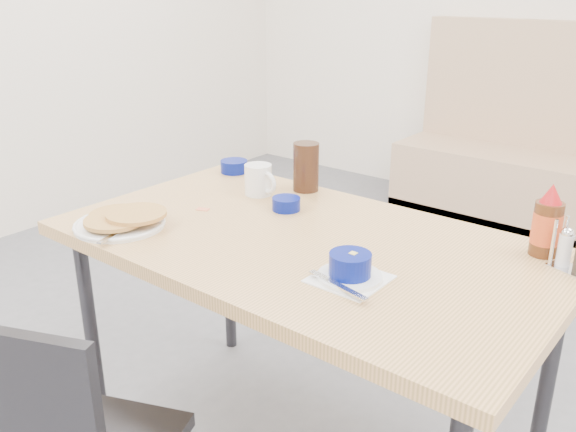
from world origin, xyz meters
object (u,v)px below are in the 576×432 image
Objects in this scene: coffee_mug at (259,180)px; condiment_caddy at (573,254)px; amber_tumbler at (306,167)px; pancake_plate at (121,220)px; butter_bowl at (286,204)px; creamer_bowl at (234,166)px; booth_bench at (556,173)px; dining_table at (304,258)px; grits_setting at (350,269)px; syrup_bottle at (547,225)px.

coffee_mug is 0.99m from condiment_caddy.
pancake_plate is at bearing -109.85° from amber_tumbler.
pancake_plate is 0.50m from butter_bowl.
amber_tumbler is at bearing -0.00° from creamer_bowl.
coffee_mug is at bearing -124.21° from amber_tumbler.
booth_bench is 2.56m from dining_table.
booth_bench is 2.41m from condiment_caddy.
grits_setting is at bearing 10.24° from pancake_plate.
syrup_bottle is at bearing 29.04° from pancake_plate.
booth_bench reaches higher than butter_bowl.
amber_tumbler is 0.81m from syrup_bottle.
grits_setting reaches higher than dining_table.
grits_setting reaches higher than creamer_bowl.
booth_bench reaches higher than condiment_caddy.
amber_tumbler is at bearing 109.92° from butter_bowl.
butter_bowl is 0.76m from syrup_bottle.
creamer_bowl reaches higher than dining_table.
dining_table is 8.46× the size of amber_tumbler.
pancake_plate is at bearing -135.20° from condiment_caddy.
syrup_bottle is at bearing 28.81° from dining_table.
pancake_plate is at bearing -78.73° from creamer_bowl.
grits_setting is 0.54m from syrup_bottle.
pancake_plate is (-0.47, -2.80, 0.43)m from booth_bench.
amber_tumbler is (0.34, -0.00, 0.06)m from creamer_bowl.
condiment_caddy is (1.23, -0.09, 0.02)m from creamer_bowl.
creamer_bowl is at bearing 178.27° from syrup_bottle.
booth_bench is at bearing 103.99° from syrup_bottle.
amber_tumbler is 0.85× the size of syrup_bottle.
butter_bowl is at bearing -19.50° from coffee_mug.
pancake_plate is 0.62m from creamer_bowl.
grits_setting is at bearing -30.11° from coffee_mug.
condiment_caddy is (0.40, 0.39, 0.01)m from grits_setting.
amber_tumbler is at bearing -165.77° from condiment_caddy.
amber_tumbler is at bearing 135.99° from grits_setting.
dining_table is at bearing -30.54° from coffee_mug.
grits_setting is 0.69m from amber_tumbler.
condiment_caddy is at bearing 21.46° from dining_table.
condiment_caddy is (1.11, 0.52, 0.02)m from pancake_plate.
syrup_bottle reaches higher than pancake_plate.
butter_bowl is 0.83m from condiment_caddy.
grits_setting is 0.95× the size of syrup_bottle.
creamer_bowl is 1.13× the size of butter_bowl.
syrup_bottle is (-0.08, 0.05, 0.04)m from condiment_caddy.
syrup_bottle is (0.81, -0.03, 0.00)m from amber_tumbler.
creamer_bowl is at bearing 101.27° from pancake_plate.
creamer_bowl is (-0.12, 0.60, 0.00)m from pancake_plate.
coffee_mug reaches higher than grits_setting.
booth_bench is 2.43m from butter_bowl.
booth_bench reaches higher than pancake_plate.
grits_setting is (0.24, -2.67, 0.44)m from booth_bench.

